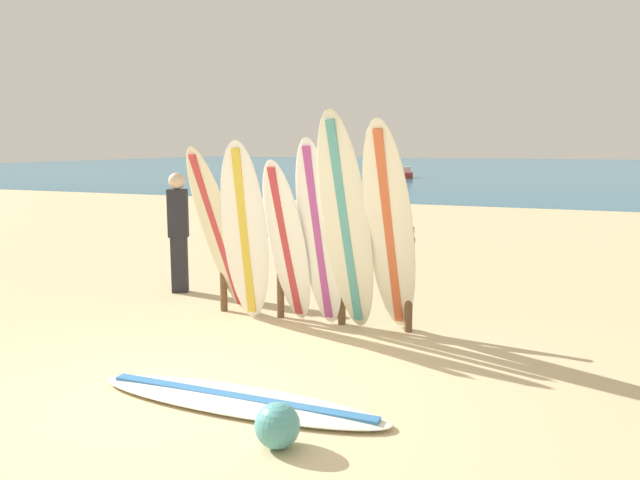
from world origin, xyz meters
TOP-DOWN VIEW (x-y plane):
  - ground_plane at (0.00, 0.00)m, footprint 120.00×120.00m
  - ocean_water at (0.00, 58.00)m, footprint 120.00×80.00m
  - surfboard_rack at (0.21, 2.74)m, footprint 2.50×0.09m
  - surfboard_leaning_far_left at (-0.87, 2.46)m, footprint 0.71×1.02m
  - surfboard_leaning_left at (-0.45, 2.34)m, footprint 0.64×0.70m
  - surfboard_leaning_center_left at (0.01, 2.49)m, footprint 0.64×0.73m
  - surfboard_leaning_center at (0.43, 2.45)m, footprint 0.59×0.69m
  - surfboard_leaning_center_right at (0.81, 2.29)m, footprint 0.61×0.97m
  - surfboard_leaning_right at (1.29, 2.33)m, footprint 0.54×1.20m
  - surfboard_lying_on_sand at (0.62, 0.25)m, footprint 2.61×0.59m
  - beachgoer_standing at (-2.11, 3.40)m, footprint 0.32×0.28m
  - small_boat_offshore at (-7.02, 35.62)m, footprint 1.33×2.18m
  - beach_ball at (1.24, -0.29)m, footprint 0.32×0.32m

SIDE VIEW (x-z plane):
  - ground_plane at x=0.00m, z-range 0.00..0.00m
  - ocean_water at x=0.00m, z-range 0.00..0.01m
  - surfboard_lying_on_sand at x=0.62m, z-range -0.01..0.08m
  - beach_ball at x=1.24m, z-range 0.00..0.32m
  - small_boat_offshore at x=-7.02m, z-range -0.10..0.61m
  - surfboard_rack at x=0.21m, z-range 0.13..1.33m
  - beachgoer_standing at x=-2.11m, z-range 0.09..1.80m
  - surfboard_leaning_center_left at x=0.01m, z-range 0.00..1.95m
  - surfboard_leaning_far_left at x=-0.87m, z-range 0.00..2.10m
  - surfboard_leaning_left at x=-0.45m, z-range 0.00..2.16m
  - surfboard_leaning_center at x=0.43m, z-range 0.00..2.19m
  - surfboard_leaning_right at x=1.29m, z-range 0.00..2.37m
  - surfboard_leaning_center_right at x=0.81m, z-range 0.00..2.47m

